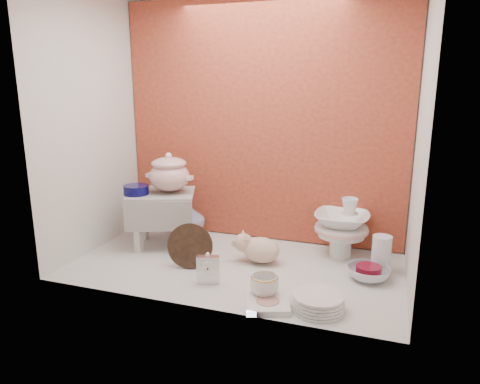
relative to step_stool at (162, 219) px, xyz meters
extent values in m
plane|color=silver|center=(0.54, -0.16, -0.17)|extent=(1.80, 1.80, 0.00)
cube|color=#B24F2C|center=(0.54, 0.34, 0.58)|extent=(1.80, 0.06, 1.50)
cube|color=silver|center=(-0.36, -0.16, 0.58)|extent=(0.06, 1.00, 1.50)
cube|color=silver|center=(1.44, -0.16, 0.58)|extent=(0.06, 1.00, 1.50)
cylinder|color=#090944|center=(-0.12, -0.09, 0.20)|extent=(0.17, 0.17, 0.06)
imported|color=white|center=(0.07, 0.21, -0.05)|extent=(0.25, 0.25, 0.24)
cube|color=silver|center=(0.49, -0.42, -0.09)|extent=(0.12, 0.07, 0.17)
ellipsoid|color=#D1AF93|center=(0.67, -0.08, -0.09)|extent=(0.31, 0.25, 0.16)
cylinder|color=white|center=(0.80, -0.48, -0.16)|extent=(0.15, 0.15, 0.01)
imported|color=white|center=(0.80, -0.48, -0.11)|extent=(0.14, 0.14, 0.11)
cube|color=white|center=(0.84, -0.55, -0.16)|extent=(0.25, 0.25, 0.03)
cylinder|color=white|center=(1.06, -0.51, -0.13)|extent=(0.29, 0.29, 0.07)
imported|color=silver|center=(1.25, -0.11, -0.13)|extent=(0.27, 0.27, 0.07)
cylinder|color=silver|center=(1.31, 0.01, -0.07)|extent=(0.12, 0.12, 0.20)
camera|label=1|loc=(1.31, -2.33, 0.83)|focal=33.08mm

